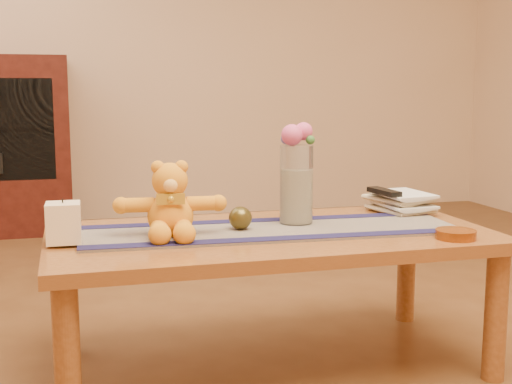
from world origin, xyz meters
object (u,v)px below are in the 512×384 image
object	(u,v)px
pillar_candle	(63,223)
bronze_ball	(240,218)
glass_vase	(296,184)
amber_dish	(456,234)
book_bottom	(382,212)
teddy_bear	(170,200)
tv_remote	(384,192)

from	to	relation	value
pillar_candle	bronze_ball	size ratio (longest dim) A/B	1.58
glass_vase	amber_dish	bearing A→B (deg)	-39.05
pillar_candle	book_bottom	distance (m)	1.13
teddy_bear	bronze_ball	distance (m)	0.24
bronze_ball	tv_remote	world-z (taller)	tv_remote
teddy_bear	pillar_candle	size ratio (longest dim) A/B	2.73
book_bottom	bronze_ball	bearing A→B (deg)	-175.39
bronze_ball	amber_dish	size ratio (longest dim) A/B	0.61
teddy_bear	bronze_ball	xyz separation A→B (m)	(0.23, 0.02, -0.07)
bronze_ball	teddy_bear	bearing A→B (deg)	-174.91
bronze_ball	book_bottom	xyz separation A→B (m)	(0.57, 0.16, -0.03)
bronze_ball	glass_vase	bearing A→B (deg)	14.34
teddy_bear	tv_remote	size ratio (longest dim) A/B	2.00
pillar_candle	tv_remote	size ratio (longest dim) A/B	0.73
book_bottom	teddy_bear	bearing A→B (deg)	-178.25
tv_remote	amber_dish	xyz separation A→B (m)	(0.04, -0.42, -0.07)
book_bottom	amber_dish	size ratio (longest dim) A/B	1.82
glass_vase	tv_remote	size ratio (longest dim) A/B	1.62
glass_vase	bronze_ball	size ratio (longest dim) A/B	3.51
pillar_candle	amber_dish	xyz separation A→B (m)	(1.15, -0.23, -0.05)
tv_remote	bronze_ball	bearing A→B (deg)	-173.35
book_bottom	pillar_candle	bearing A→B (deg)	179.32
tv_remote	amber_dish	size ratio (longest dim) A/B	1.31
teddy_bear	tv_remote	world-z (taller)	teddy_bear
amber_dish	pillar_candle	bearing A→B (deg)	168.57
book_bottom	amber_dish	distance (m)	0.43
teddy_bear	glass_vase	bearing A→B (deg)	16.07
bronze_ball	amber_dish	world-z (taller)	bronze_ball
teddy_bear	pillar_candle	bearing A→B (deg)	-169.62
pillar_candle	amber_dish	bearing A→B (deg)	-11.43
teddy_bear	book_bottom	xyz separation A→B (m)	(0.80, 0.18, -0.11)
glass_vase	pillar_candle	bearing A→B (deg)	-172.83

